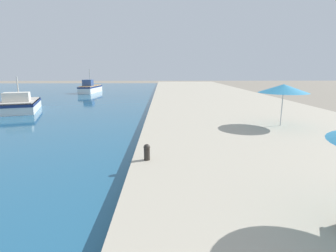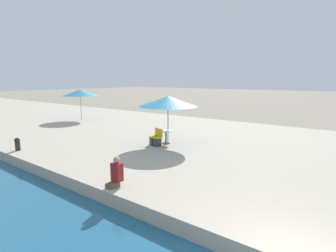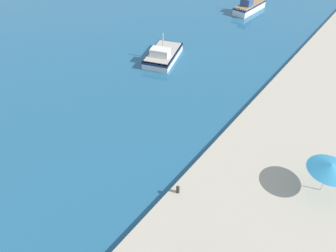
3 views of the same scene
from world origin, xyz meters
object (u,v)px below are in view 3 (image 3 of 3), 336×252
object	(u,v)px
fishing_boat_mid	(249,6)
cafe_umbrella_white	(331,167)
fishing_boat_near	(163,55)
mooring_bollard	(178,189)

from	to	relation	value
fishing_boat_mid	cafe_umbrella_white	world-z (taller)	fishing_boat_mid
fishing_boat_near	fishing_boat_mid	bearing A→B (deg)	67.99
fishing_boat_mid	cafe_umbrella_white	distance (m)	36.61
mooring_bollard	fishing_boat_mid	bearing A→B (deg)	108.22
fishing_boat_near	mooring_bollard	bearing A→B (deg)	-68.21
fishing_boat_near	mooring_bollard	distance (m)	20.80
fishing_boat_near	fishing_boat_mid	xyz separation A→B (m)	(1.32, 20.87, 0.13)
fishing_boat_mid	mooring_bollard	world-z (taller)	fishing_boat_mid
fishing_boat_mid	mooring_bollard	size ratio (longest dim) A/B	10.28
fishing_boat_near	cafe_umbrella_white	bearing A→B (deg)	-42.15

